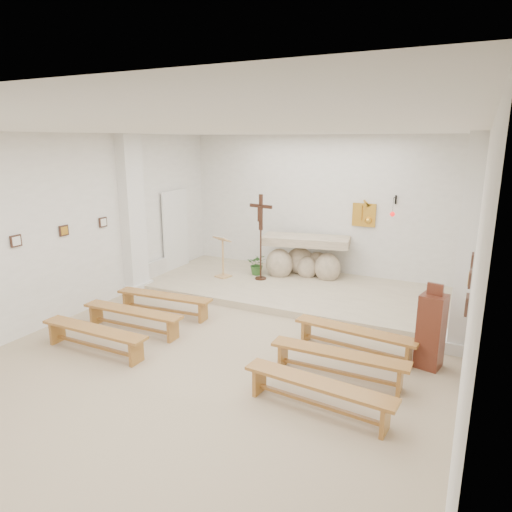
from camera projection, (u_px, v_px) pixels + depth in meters
The scene contains 29 objects.
ground at pixel (220, 356), 7.31m from camera, with size 7.00×10.00×0.00m, color tan.
wall_left at pixel (54, 231), 8.37m from camera, with size 0.02×10.00×3.50m, color white.
wall_right at pixel (472, 281), 5.38m from camera, with size 0.02×10.00×3.50m, color white.
wall_back at pixel (322, 208), 11.21m from camera, with size 7.00×0.02×3.50m, color white.
ceiling at pixel (215, 131), 6.44m from camera, with size 7.00×10.00×0.02m, color silver.
sanctuary_platform at pixel (299, 290), 10.33m from camera, with size 6.98×3.00×0.15m, color #C5B697.
pilaster_left at pixel (133, 216), 10.06m from camera, with size 0.26×0.55×3.50m, color white.
pilaster_right at pixel (467, 246), 7.17m from camera, with size 0.26×0.55×3.50m, color white.
gold_wall_relief at pixel (364, 215), 10.76m from camera, with size 0.55×0.04×0.55m, color gold.
sanctuary_lamp at pixel (393, 212), 10.20m from camera, with size 0.11×0.36×0.44m.
station_frame_left_front at pixel (16, 241), 7.67m from camera, with size 0.03×0.20×0.20m, color #382118.
station_frame_left_mid at pixel (64, 231), 8.54m from camera, with size 0.03×0.20×0.20m, color #382118.
station_frame_left_rear at pixel (103, 222), 9.41m from camera, with size 0.03×0.20×0.20m, color #382118.
station_frame_right_front at pixel (467, 305), 4.70m from camera, with size 0.03×0.20×0.20m, color #382118.
station_frame_right_mid at pixel (470, 279), 5.57m from camera, with size 0.03×0.20×0.20m, color #382118.
station_frame_right_rear at pixel (472, 260), 6.44m from camera, with size 0.03×0.20×0.20m, color #382118.
radiator_left at pixel (155, 272), 11.06m from camera, with size 0.10×0.85×0.52m, color silver.
radiator_right at pixel (463, 319), 8.12m from camera, with size 0.10×0.85×0.52m, color silver.
altar at pixel (304, 259), 11.08m from camera, with size 2.17×1.17×1.06m.
lectern at pixel (223, 257), 10.91m from camera, with size 0.43×0.38×1.03m.
crucifix_stand at pixel (261, 231), 10.58m from camera, with size 0.61×0.27×2.02m.
potted_plant at pixel (257, 264), 11.17m from camera, with size 0.47×0.41×0.52m, color #306227.
donation_pedestal at pixel (431, 331), 6.85m from camera, with size 0.42×0.42×1.33m.
bench_left_front at pixel (164, 300), 8.98m from camera, with size 2.02×0.47×0.42m.
bench_right_front at pixel (355, 335), 7.35m from camera, with size 2.02×0.52×0.42m.
bench_left_second at pixel (133, 315), 8.18m from camera, with size 2.01×0.37×0.42m.
bench_right_second at pixel (339, 359), 6.55m from camera, with size 2.00×0.33×0.42m.
bench_left_third at pixel (94, 334), 7.38m from camera, with size 2.00×0.33×0.42m.
bench_right_third at pixel (318, 389), 5.75m from camera, with size 2.02×0.50×0.42m.
Camera 1 is at (3.48, -5.74, 3.37)m, focal length 32.00 mm.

